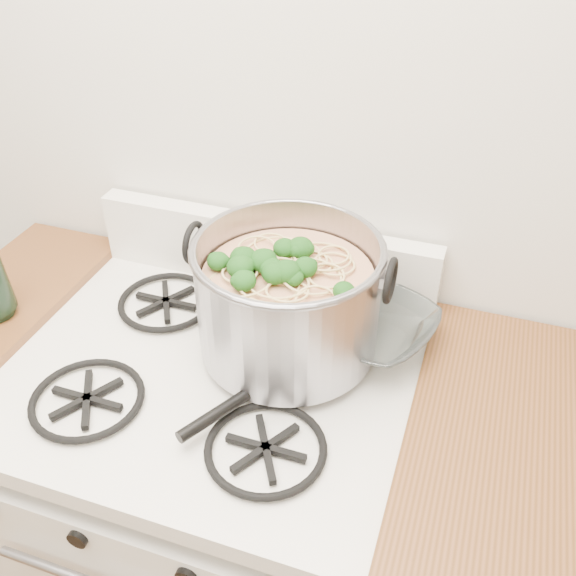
{
  "coord_description": "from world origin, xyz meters",
  "views": [
    {
      "loc": [
        0.43,
        0.48,
        1.75
      ],
      "look_at": [
        0.13,
        1.36,
        1.06
      ],
      "focal_mm": 40.0,
      "sensor_mm": 36.0,
      "label": 1
    }
  ],
  "objects_px": {
    "gas_range": "(224,516)",
    "stock_pot": "(288,300)",
    "spatula": "(293,364)",
    "glass_bowl": "(368,334)"
  },
  "relations": [
    {
      "from": "stock_pot",
      "to": "spatula",
      "type": "xyz_separation_m",
      "value": [
        0.03,
        -0.06,
        -0.1
      ]
    },
    {
      "from": "gas_range",
      "to": "stock_pot",
      "type": "bearing_deg",
      "value": 38.06
    },
    {
      "from": "spatula",
      "to": "glass_bowl",
      "type": "distance_m",
      "value": 0.17
    },
    {
      "from": "stock_pot",
      "to": "glass_bowl",
      "type": "bearing_deg",
      "value": 24.3
    },
    {
      "from": "spatula",
      "to": "gas_range",
      "type": "bearing_deg",
      "value": -139.28
    },
    {
      "from": "stock_pot",
      "to": "spatula",
      "type": "height_order",
      "value": "stock_pot"
    },
    {
      "from": "glass_bowl",
      "to": "stock_pot",
      "type": "bearing_deg",
      "value": -155.7
    },
    {
      "from": "stock_pot",
      "to": "glass_bowl",
      "type": "distance_m",
      "value": 0.18
    },
    {
      "from": "gas_range",
      "to": "stock_pot",
      "type": "distance_m",
      "value": 0.61
    },
    {
      "from": "glass_bowl",
      "to": "gas_range",
      "type": "bearing_deg",
      "value": -148.76
    }
  ]
}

